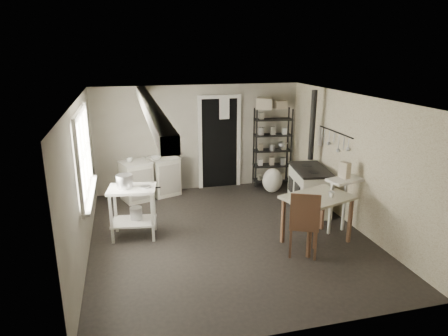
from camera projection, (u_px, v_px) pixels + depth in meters
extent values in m
plane|color=black|center=(228.00, 235.00, 6.75)|extent=(5.00, 5.00, 0.00)
plane|color=white|center=(229.00, 98.00, 6.09)|extent=(5.00, 5.00, 0.00)
cube|color=#9E9887|center=(199.00, 138.00, 8.75)|extent=(4.50, 0.02, 2.30)
cube|color=#9E9887|center=(291.00, 239.00, 4.10)|extent=(4.50, 0.02, 2.30)
cube|color=#9E9887|center=(82.00, 181.00, 5.89)|extent=(0.02, 5.00, 2.30)
cube|color=#9E9887|center=(353.00, 161.00, 6.95)|extent=(0.02, 5.00, 2.30)
cylinder|color=silver|center=(125.00, 183.00, 6.45)|extent=(0.29, 0.29, 0.28)
cylinder|color=silver|center=(146.00, 188.00, 6.48)|extent=(0.20, 0.20, 0.10)
cylinder|color=silver|center=(136.00, 214.00, 6.66)|extent=(0.24, 0.24, 0.22)
imported|color=silver|center=(156.00, 153.00, 8.24)|extent=(0.35, 0.35, 0.07)
imported|color=silver|center=(129.00, 155.00, 8.04)|extent=(0.15, 0.15, 0.10)
imported|color=silver|center=(261.00, 127.00, 8.86)|extent=(0.10, 0.10, 0.18)
cube|color=beige|center=(264.00, 98.00, 8.66)|extent=(0.43, 0.41, 0.24)
cube|color=beige|center=(279.00, 98.00, 8.72)|extent=(0.32, 0.30, 0.17)
cube|color=beige|center=(344.00, 174.00, 6.70)|extent=(0.15, 0.20, 0.27)
imported|color=silver|center=(331.00, 197.00, 6.23)|extent=(0.12, 0.12, 0.09)
ellipsoid|color=silver|center=(272.00, 182.00, 8.72)|extent=(0.56, 0.53, 0.54)
cylinder|color=silver|center=(319.00, 223.00, 7.02)|extent=(0.13, 0.13, 0.14)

